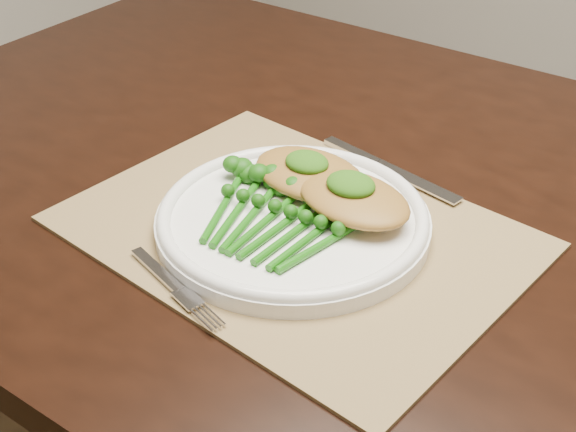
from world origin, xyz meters
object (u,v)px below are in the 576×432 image
Objects in this scene: broccolini_bundle at (272,224)px; placemat at (295,231)px; chicken_fillet_left at (310,174)px; dinner_plate at (293,219)px.

placemat is at bearing 73.49° from broccolini_bundle.
chicken_fillet_left is (-0.03, 0.06, 0.03)m from placemat.
broccolini_bundle reaches higher than dinner_plate.
placemat is 1.60× the size of dinner_plate.
placemat is at bearing -62.71° from chicken_fillet_left.
chicken_fillet_left is 0.10m from broccolini_bundle.
dinner_plate reaches higher than placemat.
placemat is 2.62× the size of broccolini_bundle.
placemat is 0.02m from dinner_plate.
chicken_fillet_left is at bearing 110.12° from dinner_plate.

